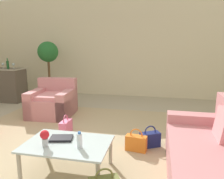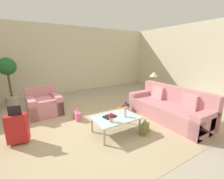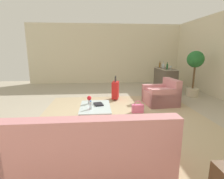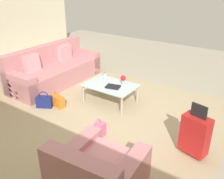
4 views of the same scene
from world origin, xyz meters
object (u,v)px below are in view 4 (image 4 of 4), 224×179
Objects in this scene: coffee_table_book at (113,87)px; handbag_orange at (58,101)px; handbag_navy at (44,102)px; water_bottle at (105,77)px; couch at (53,71)px; suitcase_red at (195,134)px; armchair at (97,179)px; handbag_pink at (98,131)px; handbag_olive at (100,85)px; coffee_table at (110,87)px; flower_vase at (123,79)px.

coffee_table_book is 0.79× the size of handbag_orange.
water_bottle is at bearing -126.74° from handbag_navy.
couch reaches higher than suitcase_red.
suitcase_red reaches higher than armchair.
handbag_pink is (-0.76, 1.28, -0.37)m from water_bottle.
couch is at bearing -18.71° from coffee_table_book.
handbag_orange is at bearing 79.62° from handbag_olive.
coffee_table_book reaches higher than coffee_table.
flower_vase reaches higher than water_bottle.
coffee_table_book is at bearing 66.50° from flower_vase.
coffee_table is 2.12m from suitcase_red.
handbag_orange is 1.00× the size of handbag_pink.
coffee_table is 2.97× the size of handbag_pink.
handbag_navy is at bearing 127.85° from couch.
suitcase_red is 2.79m from handbag_orange.
water_bottle is 0.72× the size of coffee_table_book.
flower_vase is at bearing -25.53° from suitcase_red.
water_bottle is 1.36m from handbag_navy.
handbag_navy is (1.10, 0.87, -0.29)m from coffee_table_book.
handbag_orange is 1.40m from handbag_pink.
handbag_olive is at bearing -53.72° from armchair.
suitcase_red reaches higher than flower_vase.
handbag_orange is at bearing 42.75° from flower_vase.
handbag_olive is at bearing -22.89° from suitcase_red.
handbag_orange and handbag_navy have the same top height.
handbag_olive is 1.40m from handbag_navy.
coffee_table is 0.32m from flower_vase.
couch is at bearing -52.15° from handbag_navy.
suitcase_red is 2.37× the size of handbag_orange.
couch reaches higher than coffee_table_book.
water_bottle is 0.42m from flower_vase.
couch reaches higher than water_bottle.
armchair is 1.19× the size of suitcase_red.
coffee_table_book is 0.79× the size of handbag_olive.
coffee_table is 3.76× the size of coffee_table_book.
water_bottle is 0.38m from coffee_table_book.
coffee_table is at bearing -136.00° from handbag_navy.
flower_vase is 0.57× the size of handbag_olive.
suitcase_red reaches higher than coffee_table_book.
coffee_table_book reaches higher than handbag_pink.
flower_vase reaches higher than handbag_navy.
coffee_table is 0.26m from water_bottle.
flower_vase is at bearing -173.21° from water_bottle.
suitcase_red reaches higher than handbag_navy.
armchair is 2.53m from coffee_table.
armchair is at bearing 151.97° from handbag_navy.
handbag_navy is (0.41, 1.33, 0.00)m from handbag_olive.
handbag_navy is at bearing 72.73° from handbag_olive.
armchair is 2.41m from coffee_table_book.
armchair is 2.84× the size of handbag_pink.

